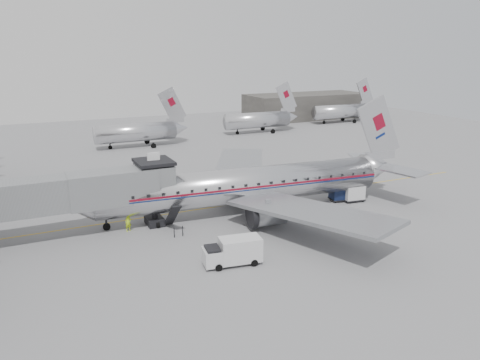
# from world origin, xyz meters

# --- Properties ---
(ground) EXTENTS (160.00, 160.00, 0.00)m
(ground) POSITION_xyz_m (0.00, 0.00, 0.00)
(ground) COLOR slate
(ground) RESTS_ON ground
(hangar) EXTENTS (30.00, 12.00, 6.00)m
(hangar) POSITION_xyz_m (45.00, 60.00, 3.00)
(hangar) COLOR #393733
(hangar) RESTS_ON ground
(apron_line) EXTENTS (60.00, 0.15, 0.01)m
(apron_line) POSITION_xyz_m (3.00, 6.00, 0.01)
(apron_line) COLOR gold
(apron_line) RESTS_ON ground
(jet_bridge) EXTENTS (21.00, 6.20, 7.10)m
(jet_bridge) POSITION_xyz_m (-16.66, 3.67, 4.18)
(jet_bridge) COLOR slate
(jet_bridge) RESTS_ON ground
(distant_aircraft_near) EXTENTS (16.39, 3.20, 10.26)m
(distant_aircraft_near) POSITION_xyz_m (-1.79, 42.00, 2.73)
(distant_aircraft_near) COLOR silver
(distant_aircraft_near) RESTS_ON ground
(distant_aircraft_mid) EXTENTS (16.39, 3.20, 10.26)m
(distant_aircraft_mid) POSITION_xyz_m (24.21, 46.00, 2.73)
(distant_aircraft_mid) COLOR silver
(distant_aircraft_mid) RESTS_ON ground
(distant_aircraft_far) EXTENTS (16.39, 3.20, 10.26)m
(distant_aircraft_far) POSITION_xyz_m (48.21, 50.00, 2.73)
(distant_aircraft_far) COLOR silver
(distant_aircraft_far) RESTS_ON ground
(airliner) EXTENTS (37.24, 34.40, 11.78)m
(airliner) POSITION_xyz_m (0.74, 2.94, 2.96)
(airliner) COLOR silver
(airliner) RESTS_ON ground
(service_van) EXTENTS (4.81, 2.42, 2.17)m
(service_van) POSITION_xyz_m (-6.06, -7.68, 1.14)
(service_van) COLOR silver
(service_van) RESTS_ON ground
(baggage_cart_navy) EXTENTS (2.54, 2.12, 1.77)m
(baggage_cart_navy) POSITION_xyz_m (11.72, 2.00, 0.94)
(baggage_cart_navy) COLOR black
(baggage_cart_navy) RESTS_ON ground
(baggage_cart_white) EXTENTS (2.54, 2.05, 1.84)m
(baggage_cart_white) POSITION_xyz_m (12.92, 1.29, 0.98)
(baggage_cart_white) COLOR silver
(baggage_cart_white) RESTS_ON ground
(ramp_worker) EXTENTS (0.71, 0.58, 1.69)m
(ramp_worker) POSITION_xyz_m (-12.00, 3.00, 0.84)
(ramp_worker) COLOR #BCE51A
(ramp_worker) RESTS_ON ground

